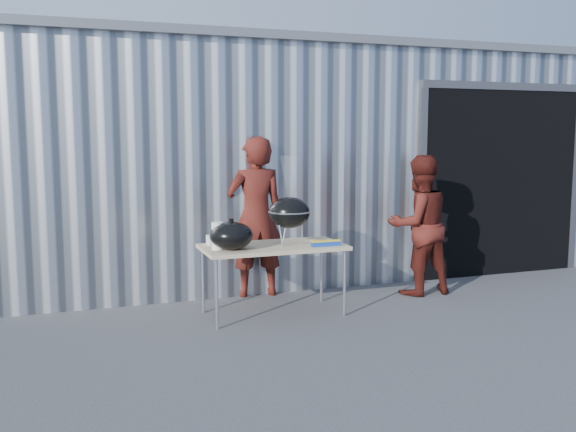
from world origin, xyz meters
name	(u,v)px	position (x,y,z in m)	size (l,w,h in m)	color
ground	(327,334)	(0.00, 0.00, 0.00)	(80.00, 80.00, 0.00)	#3F3F41
building	(268,157)	(0.92, 4.59, 1.54)	(8.20, 6.20, 3.10)	silver
folding_table	(273,249)	(-0.26, 0.84, 0.71)	(1.50, 0.75, 0.75)	tan
kettle_grill	(289,205)	(-0.08, 0.85, 1.17)	(0.45, 0.45, 0.94)	black
grill_lid	(231,236)	(-0.74, 0.74, 0.89)	(0.44, 0.44, 0.32)	black
paper_towels	(218,236)	(-0.87, 0.79, 0.89)	(0.12, 0.12, 0.28)	white
white_tub	(217,240)	(-0.81, 1.08, 0.80)	(0.20, 0.15, 0.10)	white
foil_box	(326,243)	(0.24, 0.59, 0.78)	(0.32, 0.05, 0.06)	#173D9A
person_cook	(256,217)	(-0.19, 1.70, 0.94)	(0.69, 0.45, 1.89)	#491611
person_bystander	(419,225)	(1.67, 1.11, 0.84)	(0.81, 0.63, 1.67)	#491611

